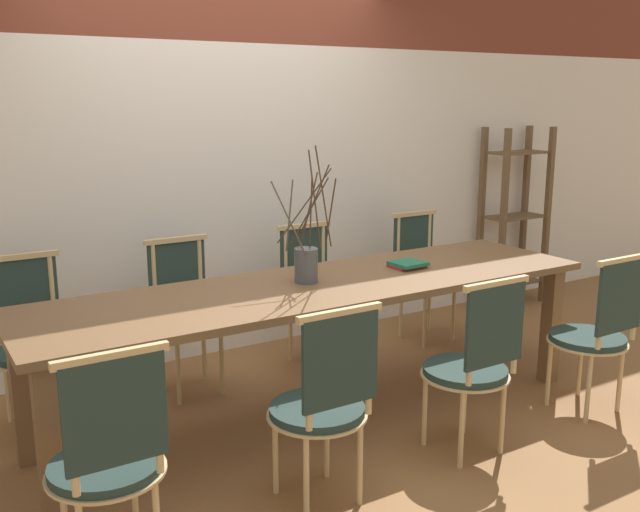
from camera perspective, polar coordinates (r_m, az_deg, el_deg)
ground_plane at (r=4.11m, az=0.00°, el=-12.69°), size 16.00×16.00×0.00m
wall_rear at (r=4.86m, az=-8.18°, el=10.68°), size 12.00×0.06×3.20m
dining_table at (r=3.86m, az=0.00°, el=-3.48°), size 3.20×0.84×0.77m
chair_near_leftend at (r=2.78m, az=-16.54°, el=-15.10°), size 0.44×0.44×0.93m
chair_near_left at (r=3.10m, az=0.27°, el=-11.49°), size 0.44×0.44×0.93m
chair_near_center at (r=3.60m, az=12.15°, el=-8.27°), size 0.44×0.44×0.93m
chair_near_right at (r=4.27m, az=21.22°, el=-5.53°), size 0.44×0.44×0.93m
chair_far_leftend at (r=4.15m, az=-22.05°, el=-6.10°), size 0.44×0.44×0.93m
chair_far_left at (r=4.37m, az=-10.63°, el=-4.46°), size 0.44×0.44×0.93m
chair_far_center at (r=4.75m, az=-0.47°, el=-2.85°), size 0.44×0.44×0.93m
chair_far_right at (r=5.28m, az=8.29°, el=-1.38°), size 0.44×0.44×0.93m
vase_centerpiece at (r=3.83m, az=-1.09°, el=-0.34°), size 0.37×0.38×0.74m
book_stack at (r=4.22m, az=7.02°, el=-0.67°), size 0.20×0.18×0.04m
shelving_rack at (r=6.30m, az=15.27°, el=3.02°), size 0.57×0.30×1.51m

